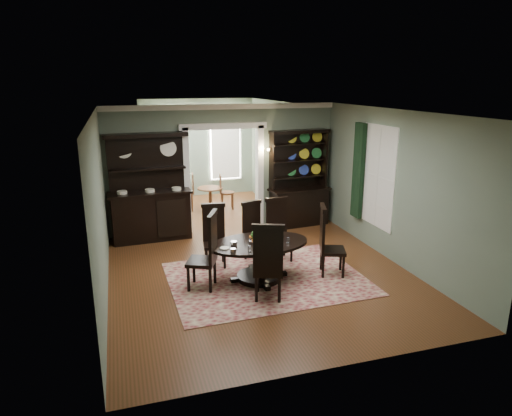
{
  "coord_description": "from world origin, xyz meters",
  "views": [
    {
      "loc": [
        -2.4,
        -7.52,
        3.52
      ],
      "look_at": [
        0.08,
        0.6,
        1.14
      ],
      "focal_mm": 32.0,
      "sensor_mm": 36.0,
      "label": 1
    }
  ],
  "objects_px": {
    "dining_table": "(259,254)",
    "welsh_dresser": "(299,191)",
    "sideboard": "(150,203)",
    "parlor_table": "(210,196)"
  },
  "relations": [
    {
      "from": "welsh_dresser",
      "to": "sideboard",
      "type": "bearing_deg",
      "value": 174.57
    },
    {
      "from": "dining_table",
      "to": "welsh_dresser",
      "type": "xyz_separation_m",
      "value": [
        1.94,
        2.91,
        0.36
      ]
    },
    {
      "from": "welsh_dresser",
      "to": "parlor_table",
      "type": "distance_m",
      "value": 2.71
    },
    {
      "from": "sideboard",
      "to": "welsh_dresser",
      "type": "relative_size",
      "value": 1.02
    },
    {
      "from": "welsh_dresser",
      "to": "dining_table",
      "type": "bearing_deg",
      "value": -129.55
    },
    {
      "from": "dining_table",
      "to": "welsh_dresser",
      "type": "relative_size",
      "value": 0.8
    },
    {
      "from": "dining_table",
      "to": "sideboard",
      "type": "relative_size",
      "value": 0.79
    },
    {
      "from": "dining_table",
      "to": "sideboard",
      "type": "distance_m",
      "value": 3.36
    },
    {
      "from": "parlor_table",
      "to": "dining_table",
      "type": "bearing_deg",
      "value": -90.89
    },
    {
      "from": "dining_table",
      "to": "welsh_dresser",
      "type": "distance_m",
      "value": 3.52
    }
  ]
}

